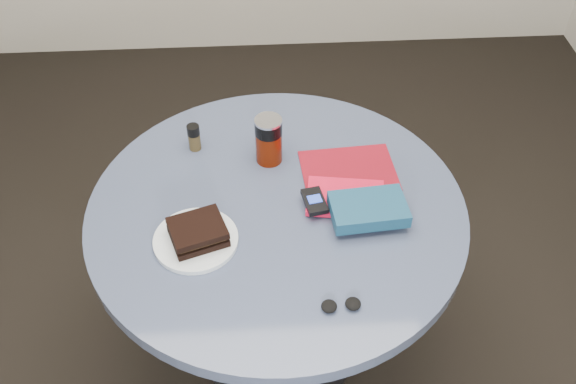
{
  "coord_description": "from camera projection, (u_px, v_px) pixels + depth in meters",
  "views": [
    {
      "loc": [
        -0.04,
        -1.17,
        1.96
      ],
      "look_at": [
        0.03,
        0.0,
        0.8
      ],
      "focal_mm": 40.0,
      "sensor_mm": 36.0,
      "label": 1
    }
  ],
  "objects": [
    {
      "name": "soda_can",
      "position": [
        269.0,
        140.0,
        1.77
      ],
      "size": [
        0.08,
        0.08,
        0.14
      ],
      "color": "#571604",
      "rests_on": "table"
    },
    {
      "name": "pepper_grinder",
      "position": [
        194.0,
        137.0,
        1.82
      ],
      "size": [
        0.04,
        0.04,
        0.08
      ],
      "color": "#3E321A",
      "rests_on": "table"
    },
    {
      "name": "mp3_player",
      "position": [
        314.0,
        201.0,
        1.66
      ],
      "size": [
        0.07,
        0.1,
        0.02
      ],
      "color": "black",
      "rests_on": "red_book"
    },
    {
      "name": "plate",
      "position": [
        196.0,
        240.0,
        1.59
      ],
      "size": [
        0.22,
        0.22,
        0.01
      ],
      "primitive_type": "cylinder",
      "rotation": [
        0.0,
        0.0,
        -0.02
      ],
      "color": "white",
      "rests_on": "table"
    },
    {
      "name": "red_book",
      "position": [
        345.0,
        198.0,
        1.69
      ],
      "size": [
        0.22,
        0.16,
        0.02
      ],
      "primitive_type": "cube",
      "rotation": [
        0.0,
        0.0,
        -0.15
      ],
      "color": "red",
      "rests_on": "magazine"
    },
    {
      "name": "headphones",
      "position": [
        341.0,
        305.0,
        1.45
      ],
      "size": [
        0.09,
        0.04,
        0.02
      ],
      "color": "black",
      "rests_on": "table"
    },
    {
      "name": "novel",
      "position": [
        368.0,
        209.0,
        1.62
      ],
      "size": [
        0.2,
        0.14,
        0.04
      ],
      "primitive_type": "cube",
      "rotation": [
        0.0,
        0.0,
        0.09
      ],
      "color": "navy",
      "rests_on": "red_book"
    },
    {
      "name": "ground",
      "position": [
        279.0,
        356.0,
        2.22
      ],
      "size": [
        4.0,
        4.0,
        0.0
      ],
      "primitive_type": "plane",
      "color": "black",
      "rests_on": "ground"
    },
    {
      "name": "magazine",
      "position": [
        348.0,
        171.0,
        1.78
      ],
      "size": [
        0.27,
        0.21,
        0.0
      ],
      "primitive_type": "cube",
      "rotation": [
        0.0,
        0.0,
        0.07
      ],
      "color": "maroon",
      "rests_on": "table"
    },
    {
      "name": "sandwich",
      "position": [
        198.0,
        232.0,
        1.57
      ],
      "size": [
        0.16,
        0.15,
        0.05
      ],
      "color": "black",
      "rests_on": "plate"
    },
    {
      "name": "table",
      "position": [
        277.0,
        246.0,
        1.8
      ],
      "size": [
        1.0,
        1.0,
        0.75
      ],
      "color": "black",
      "rests_on": "ground"
    }
  ]
}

